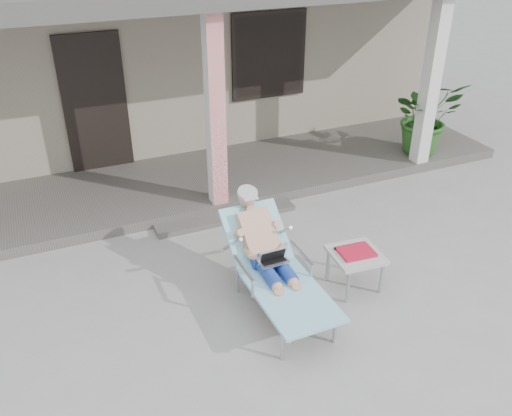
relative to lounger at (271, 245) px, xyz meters
name	(u,v)px	position (x,y,z in m)	size (l,w,h in m)	color
ground	(284,296)	(0.16, -0.02, -0.72)	(60.00, 60.00, 0.00)	#9E9E99
house	(140,33)	(0.16, 6.48, 0.94)	(10.40, 5.40, 3.30)	gray
porch_deck	(200,181)	(0.16, 2.98, -0.65)	(10.00, 2.00, 0.15)	#605B56
porch_step	(226,217)	(0.16, 1.83, -0.69)	(2.00, 0.30, 0.07)	#605B56
lounger	(271,245)	(0.00, 0.00, 0.00)	(0.70, 1.82, 1.18)	#B7B7BC
side_table	(356,256)	(0.97, -0.16, -0.31)	(0.59, 0.59, 0.49)	#B8B8B3
potted_palm	(426,117)	(3.94, 2.44, 0.04)	(1.11, 0.96, 1.24)	#26591E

